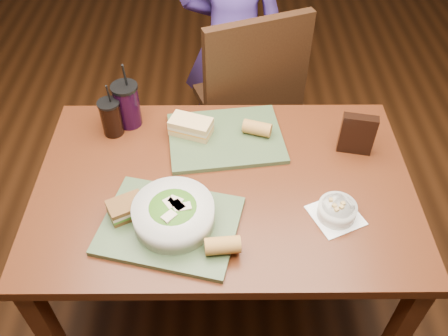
{
  "coord_description": "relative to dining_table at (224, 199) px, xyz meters",
  "views": [
    {
      "loc": [
        -0.01,
        -1.1,
        1.96
      ],
      "look_at": [
        0.0,
        0.0,
        0.82
      ],
      "focal_mm": 38.0,
      "sensor_mm": 36.0,
      "label": 1
    }
  ],
  "objects": [
    {
      "name": "baguette_near",
      "position": [
        -0.01,
        -0.29,
        0.13
      ],
      "size": [
        0.11,
        0.06,
        0.05
      ],
      "primitive_type": "cylinder",
      "rotation": [
        0.0,
        1.57,
        0.09
      ],
      "color": "#AD7533",
      "rests_on": "tray_near"
    },
    {
      "name": "cup_cola",
      "position": [
        -0.42,
        0.26,
        0.16
      ],
      "size": [
        0.08,
        0.08,
        0.22
      ],
      "color": "black",
      "rests_on": "dining_table"
    },
    {
      "name": "cup_berry",
      "position": [
        -0.36,
        0.32,
        0.18
      ],
      "size": [
        0.1,
        0.1,
        0.27
      ],
      "color": "black",
      "rests_on": "dining_table"
    },
    {
      "name": "salad_bowl",
      "position": [
        -0.16,
        -0.18,
        0.15
      ],
      "size": [
        0.25,
        0.25,
        0.08
      ],
      "color": "silver",
      "rests_on": "tray_near"
    },
    {
      "name": "tray_near",
      "position": [
        -0.17,
        -0.19,
        0.1
      ],
      "size": [
        0.48,
        0.41,
        0.02
      ],
      "primitive_type": "cube",
      "rotation": [
        0.0,
        0.0,
        -0.24
      ],
      "color": "#374A2C",
      "rests_on": "dining_table"
    },
    {
      "name": "sandwich_far",
      "position": [
        -0.12,
        0.24,
        0.14
      ],
      "size": [
        0.17,
        0.13,
        0.06
      ],
      "color": "tan",
      "rests_on": "tray_far"
    },
    {
      "name": "dining_table",
      "position": [
        0.0,
        0.0,
        0.0
      ],
      "size": [
        1.3,
        0.85,
        0.75
      ],
      "color": "#4A210E",
      "rests_on": "ground"
    },
    {
      "name": "baguette_far",
      "position": [
        0.13,
        0.23,
        0.13
      ],
      "size": [
        0.12,
        0.08,
        0.05
      ],
      "primitive_type": "cylinder",
      "rotation": [
        0.0,
        1.57,
        -0.31
      ],
      "color": "#AD7533",
      "rests_on": "tray_far"
    },
    {
      "name": "chip_bag",
      "position": [
        0.48,
        0.16,
        0.17
      ],
      "size": [
        0.13,
        0.06,
        0.16
      ],
      "primitive_type": "cube",
      "rotation": [
        0.0,
        0.0,
        -0.21
      ],
      "color": "black",
      "rests_on": "dining_table"
    },
    {
      "name": "tray_far",
      "position": [
        0.01,
        0.22,
        0.1
      ],
      "size": [
        0.46,
        0.37,
        0.02
      ],
      "primitive_type": "cube",
      "rotation": [
        0.0,
        0.0,
        0.13
      ],
      "color": "#374A2C",
      "rests_on": "dining_table"
    },
    {
      "name": "diner",
      "position": [
        0.05,
        1.0,
        0.05
      ],
      "size": [
        0.54,
        0.37,
        1.42
      ],
      "primitive_type": "imported",
      "rotation": [
        0.0,
        0.0,
        3.2
      ],
      "color": "#513799",
      "rests_on": "ground"
    },
    {
      "name": "soup_bowl",
      "position": [
        0.36,
        -0.15,
        0.12
      ],
      "size": [
        0.2,
        0.2,
        0.06
      ],
      "color": "white",
      "rests_on": "dining_table"
    },
    {
      "name": "ground",
      "position": [
        0.0,
        0.0,
        -0.66
      ],
      "size": [
        6.0,
        6.0,
        0.0
      ],
      "primitive_type": "plane",
      "color": "#381C0B",
      "rests_on": "ground"
    },
    {
      "name": "chair_far",
      "position": [
        0.14,
        0.66,
        -0.07
      ],
      "size": [
        0.59,
        0.6,
        1.06
      ],
      "color": "black",
      "rests_on": "ground"
    },
    {
      "name": "sandwich_near",
      "position": [
        -0.31,
        -0.15,
        0.14
      ],
      "size": [
        0.14,
        0.12,
        0.05
      ],
      "color": "#593819",
      "rests_on": "tray_near"
    }
  ]
}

